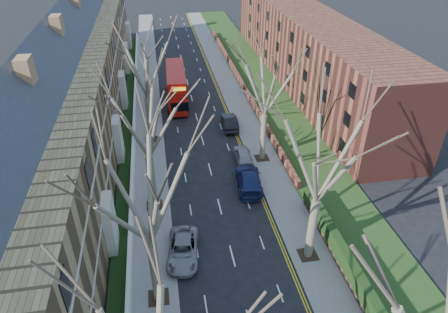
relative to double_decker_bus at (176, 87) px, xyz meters
name	(u,v)px	position (x,y,z in m)	size (l,w,h in m)	color
pavement_left	(148,101)	(-3.96, 1.03, -2.12)	(3.00, 102.00, 0.12)	slate
pavement_right	(234,95)	(8.04, 1.03, -2.12)	(3.00, 102.00, 0.12)	slate
terrace_left	(74,90)	(-11.60, -6.97, 3.35)	(9.70, 78.00, 13.60)	olive
flats_right	(305,47)	(19.51, 5.03, 2.80)	(13.97, 54.00, 10.00)	brown
wall_hedge_right	(372,309)	(9.74, -35.97, -1.06)	(0.70, 24.00, 1.80)	#4F3421
front_wall_left	(134,125)	(-5.61, -6.97, -1.56)	(0.30, 78.00, 1.00)	white
grass_verge_right	(265,92)	(12.54, 1.03, -2.03)	(6.00, 102.00, 0.06)	#243C15
tree_left_mid	(144,186)	(-3.66, -31.97, 7.37)	(10.50, 10.50, 14.71)	#675B49
tree_left_far	(144,113)	(-3.66, -21.97, 7.06)	(10.15, 10.15, 14.22)	#675B49
tree_left_dist	(143,59)	(-3.66, -9.97, 7.38)	(10.50, 10.50, 14.71)	#675B49
tree_right_mid	(324,150)	(7.74, -29.97, 7.37)	(10.50, 10.50, 14.71)	#675B49
tree_right_far	(267,76)	(7.74, -15.97, 7.06)	(10.15, 10.15, 14.22)	#675B49
double_decker_bus	(176,87)	(0.00, 0.00, 0.00)	(2.97, 10.67, 4.44)	#B2130C
car_left_far	(183,250)	(-1.66, -28.35, -1.50)	(2.28, 4.94, 1.37)	gray
car_right_near	(249,179)	(5.27, -20.45, -1.38)	(2.26, 5.55, 1.61)	navy
car_right_mid	(243,155)	(5.68, -15.97, -1.47)	(1.67, 4.16, 1.42)	#93969B
car_right_far	(230,122)	(5.67, -8.47, -1.41)	(1.63, 4.66, 1.54)	black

